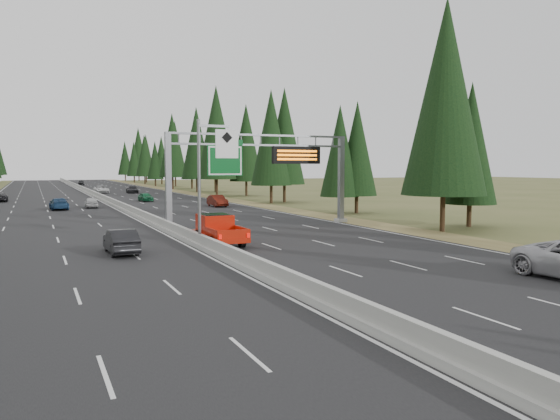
# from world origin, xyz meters

# --- Properties ---
(ground) EXTENTS (400.00, 400.00, 0.00)m
(ground) POSITION_xyz_m (0.00, 0.00, 0.00)
(ground) COLOR #464E24
(ground) RESTS_ON ground
(road) EXTENTS (32.00, 260.00, 0.08)m
(road) POSITION_xyz_m (0.00, 80.00, 0.04)
(road) COLOR black
(road) RESTS_ON ground
(shoulder_right) EXTENTS (3.60, 260.00, 0.06)m
(shoulder_right) POSITION_xyz_m (17.80, 80.00, 0.03)
(shoulder_right) COLOR olive
(shoulder_right) RESTS_ON ground
(median_barrier) EXTENTS (0.70, 260.00, 0.85)m
(median_barrier) POSITION_xyz_m (0.00, 80.00, 0.41)
(median_barrier) COLOR #9A9A94
(median_barrier) RESTS_ON road
(sign_gantry) EXTENTS (16.75, 0.98, 7.80)m
(sign_gantry) POSITION_xyz_m (8.92, 34.88, 5.27)
(sign_gantry) COLOR slate
(sign_gantry) RESTS_ON road
(hov_sign_pole) EXTENTS (2.80, 0.50, 8.00)m
(hov_sign_pole) POSITION_xyz_m (0.58, 24.97, 4.72)
(hov_sign_pole) COLOR slate
(hov_sign_pole) RESTS_ON road
(tree_row_right) EXTENTS (12.58, 237.93, 18.84)m
(tree_row_right) POSITION_xyz_m (22.16, 85.88, 9.05)
(tree_row_right) COLOR black
(tree_row_right) RESTS_ON ground
(red_pickup) EXTENTS (2.11, 5.90, 1.92)m
(red_pickup) POSITION_xyz_m (1.50, 26.15, 1.14)
(red_pickup) COLOR black
(red_pickup) RESTS_ON road
(car_ahead_green) EXTENTS (1.90, 3.91, 1.29)m
(car_ahead_green) POSITION_xyz_m (5.44, 72.16, 0.72)
(car_ahead_green) COLOR #145932
(car_ahead_green) RESTS_ON road
(car_ahead_dkred) EXTENTS (1.58, 4.42, 1.45)m
(car_ahead_dkred) POSITION_xyz_m (11.79, 58.00, 0.81)
(car_ahead_dkred) COLOR #5A160C
(car_ahead_dkred) RESTS_ON road
(car_ahead_dkgrey) EXTENTS (2.18, 4.89, 1.39)m
(car_ahead_dkgrey) POSITION_xyz_m (7.72, 97.83, 0.78)
(car_ahead_dkgrey) COLOR black
(car_ahead_dkgrey) RESTS_ON road
(car_ahead_white) EXTENTS (2.66, 5.16, 1.39)m
(car_ahead_white) POSITION_xyz_m (2.37, 100.39, 0.78)
(car_ahead_white) COLOR silver
(car_ahead_white) RESTS_ON road
(car_ahead_far) EXTENTS (2.07, 4.28, 1.41)m
(car_ahead_far) POSITION_xyz_m (2.34, 147.08, 0.78)
(car_ahead_far) COLOR black
(car_ahead_far) RESTS_ON road
(car_onc_near) EXTENTS (1.60, 4.39, 1.44)m
(car_onc_near) POSITION_xyz_m (-4.87, 24.55, 0.80)
(car_onc_near) COLOR black
(car_onc_near) RESTS_ON road
(car_onc_blue) EXTENTS (2.16, 4.90, 1.40)m
(car_onc_blue) POSITION_xyz_m (-6.73, 60.89, 0.78)
(car_onc_blue) COLOR navy
(car_onc_blue) RESTS_ON road
(car_onc_white) EXTENTS (1.81, 3.98, 1.33)m
(car_onc_white) POSITION_xyz_m (-2.96, 62.38, 0.74)
(car_onc_white) COLOR #B7B7B7
(car_onc_white) RESTS_ON road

